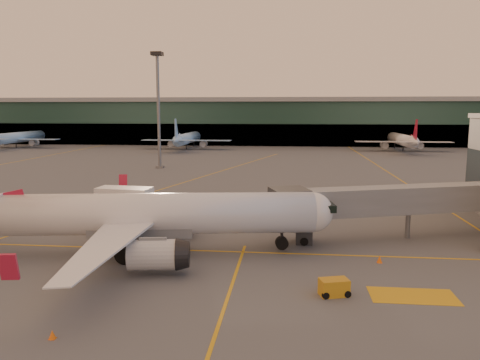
# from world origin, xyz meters

# --- Properties ---
(ground) EXTENTS (600.00, 600.00, 0.00)m
(ground) POSITION_xyz_m (0.00, 0.00, 0.00)
(ground) COLOR #4C4F54
(ground) RESTS_ON ground
(taxi_markings) EXTENTS (100.12, 173.00, 0.01)m
(taxi_markings) POSITION_xyz_m (-7.32, 44.49, 0.01)
(taxi_markings) COLOR gold
(taxi_markings) RESTS_ON ground
(terminal) EXTENTS (400.00, 20.00, 17.60)m
(terminal) POSITION_xyz_m (0.00, 141.79, 8.76)
(terminal) COLOR #19382D
(terminal) RESTS_ON ground
(mast_west_near) EXTENTS (2.40, 2.40, 25.60)m
(mast_west_near) POSITION_xyz_m (-20.00, 66.00, 14.86)
(mast_west_near) COLOR slate
(mast_west_near) RESTS_ON ground
(distant_aircraft_row) EXTENTS (290.00, 34.00, 13.00)m
(distant_aircraft_row) POSITION_xyz_m (-21.00, 118.00, 0.00)
(distant_aircraft_row) COLOR #97C9FE
(distant_aircraft_row) RESTS_ON ground
(main_airplane) EXTENTS (36.05, 32.66, 10.90)m
(main_airplane) POSITION_xyz_m (-4.25, 3.51, 3.54)
(main_airplane) COLOR white
(main_airplane) RESTS_ON ground
(jet_bridge) EXTENTS (29.15, 12.36, 5.54)m
(jet_bridge) POSITION_xyz_m (22.69, 12.23, 3.81)
(jet_bridge) COLOR slate
(jet_bridge) RESTS_ON ground
(catering_truck) EXTENTS (6.18, 3.27, 4.60)m
(catering_truck) POSITION_xyz_m (-8.77, 12.32, 2.62)
(catering_truck) COLOR #AE3C18
(catering_truck) RESTS_ON ground
(gpu_cart) EXTENTS (2.31, 1.75, 1.20)m
(gpu_cart) POSITION_xyz_m (12.45, -4.49, 0.59)
(gpu_cart) COLOR #C28818
(gpu_cart) RESTS_ON ground
(cone_nose) EXTENTS (0.48, 0.48, 0.61)m
(cone_nose) POSITION_xyz_m (17.02, 3.23, 0.29)
(cone_nose) COLOR orange
(cone_nose) RESTS_ON ground
(cone_wing_right) EXTENTS (0.42, 0.42, 0.53)m
(cone_wing_right) POSITION_xyz_m (-4.25, -12.65, 0.26)
(cone_wing_right) COLOR orange
(cone_wing_right) RESTS_ON ground
(cone_wing_left) EXTENTS (0.41, 0.41, 0.52)m
(cone_wing_left) POSITION_xyz_m (-4.33, 20.34, 0.25)
(cone_wing_left) COLOR orange
(cone_wing_left) RESTS_ON ground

